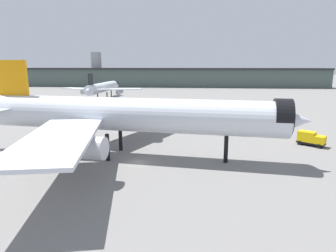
# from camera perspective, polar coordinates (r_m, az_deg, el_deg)

# --- Properties ---
(ground) EXTENTS (900.00, 900.00, 0.00)m
(ground) POSITION_cam_1_polar(r_m,az_deg,el_deg) (52.67, -5.79, -7.16)
(ground) COLOR slate
(airliner_near_gate) EXTENTS (64.53, 58.26, 18.06)m
(airliner_near_gate) POSITION_cam_1_polar(r_m,az_deg,el_deg) (54.77, -8.31, 2.13)
(airliner_near_gate) COLOR silver
(airliner_near_gate) RESTS_ON ground
(airliner_far_taxiway) EXTENTS (40.58, 44.63, 13.26)m
(airliner_far_taxiway) POSITION_cam_1_polar(r_m,az_deg,el_deg) (149.79, -12.60, 7.40)
(airliner_far_taxiway) COLOR silver
(airliner_far_taxiway) RESTS_ON ground
(terminal_building) EXTENTS (234.35, 35.41, 26.36)m
(terminal_building) POSITION_cam_1_polar(r_m,az_deg,el_deg) (230.43, 0.14, 9.59)
(terminal_building) COLOR #475651
(terminal_building) RESTS_ON ground
(service_truck_front) EXTENTS (5.66, 5.34, 3.00)m
(service_truck_front) POSITION_cam_1_polar(r_m,az_deg,el_deg) (69.86, 26.20, -2.19)
(service_truck_front) COLOR black
(service_truck_front) RESTS_ON ground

